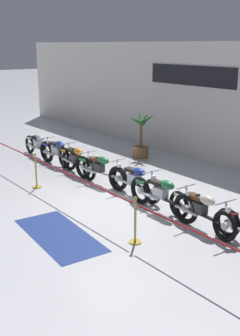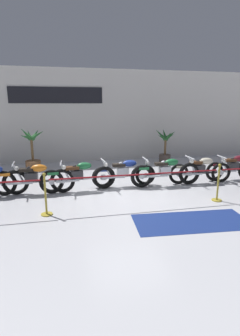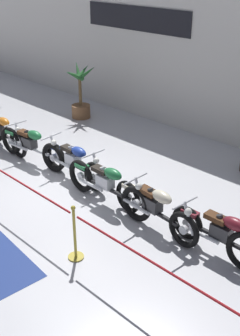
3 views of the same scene
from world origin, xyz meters
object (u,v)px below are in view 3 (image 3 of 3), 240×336
(motorcycle_orange_2, at_px, (2,131))
(potted_palm_right_of_row, at_px, (81,96))
(motorcycle_green_3, at_px, (31,145))
(motorcycle_cream_6, at_px, (155,207))
(stanchion_mid_right, at_px, (75,241))
(motorcycle_blue_4, at_px, (75,162))
(motorcycle_maroon_7, at_px, (224,235))
(motorcycle_green_5, at_px, (107,185))

(motorcycle_orange_2, distance_m, potted_palm_right_of_row, 3.09)
(motorcycle_green_3, distance_m, motorcycle_cream_6, 4.08)
(motorcycle_green_3, xyz_separation_m, potted_palm_right_of_row, (-1.65, 3.05, 0.26))
(motorcycle_cream_6, distance_m, stanchion_mid_right, 1.68)
(motorcycle_blue_4, bearing_deg, motorcycle_green_3, -173.36)
(motorcycle_maroon_7, height_order, potted_palm_right_of_row, potted_palm_right_of_row)
(motorcycle_green_3, bearing_deg, motorcycle_orange_2, -179.31)
(motorcycle_maroon_7, bearing_deg, motorcycle_green_5, -175.45)
(motorcycle_orange_2, bearing_deg, potted_palm_right_of_row, 96.06)
(motorcycle_green_5, relative_size, motorcycle_maroon_7, 1.09)
(motorcycle_cream_6, bearing_deg, motorcycle_blue_4, 175.41)
(motorcycle_blue_4, bearing_deg, motorcycle_maroon_7, -0.56)
(motorcycle_orange_2, xyz_separation_m, motorcycle_blue_4, (2.80, 0.19, -0.02))
(motorcycle_green_3, distance_m, motorcycle_green_5, 2.83)
(potted_palm_right_of_row, bearing_deg, stanchion_mid_right, -41.41)
(motorcycle_maroon_7, distance_m, potted_palm_right_of_row, 7.71)
(motorcycle_cream_6, xyz_separation_m, motorcycle_maroon_7, (1.41, 0.17, -0.01))
(motorcycle_blue_4, xyz_separation_m, stanchion_mid_right, (2.22, -1.84, -0.10))
(motorcycle_green_3, xyz_separation_m, motorcycle_cream_6, (4.08, -0.04, -0.00))
(motorcycle_blue_4, distance_m, motorcycle_maroon_7, 4.00)
(motorcycle_green_5, xyz_separation_m, motorcycle_maroon_7, (2.66, 0.21, -0.01))
(motorcycle_blue_4, height_order, potted_palm_right_of_row, potted_palm_right_of_row)
(motorcycle_orange_2, distance_m, motorcycle_maroon_7, 6.81)
(potted_palm_right_of_row, bearing_deg, motorcycle_blue_4, -42.56)
(motorcycle_green_3, distance_m, potted_palm_right_of_row, 3.47)
(motorcycle_green_3, bearing_deg, stanchion_mid_right, -24.30)
(motorcycle_green_5, height_order, potted_palm_right_of_row, potted_palm_right_of_row)
(motorcycle_green_3, distance_m, motorcycle_maroon_7, 5.49)
(potted_palm_right_of_row, relative_size, stanchion_mid_right, 1.69)
(potted_palm_right_of_row, bearing_deg, motorcycle_green_3, -61.56)
(motorcycle_green_3, xyz_separation_m, motorcycle_green_5, (2.83, -0.08, 0.00))
(motorcycle_orange_2, bearing_deg, motorcycle_cream_6, -0.21)
(motorcycle_green_3, bearing_deg, motorcycle_blue_4, 6.64)
(motorcycle_maroon_7, bearing_deg, stanchion_mid_right, -134.80)
(motorcycle_green_5, bearing_deg, motorcycle_green_3, 178.41)
(motorcycle_orange_2, distance_m, motorcycle_green_5, 4.15)
(motorcycle_green_3, height_order, potted_palm_right_of_row, potted_palm_right_of_row)
(stanchion_mid_right, bearing_deg, motorcycle_blue_4, 140.28)
(motorcycle_green_5, distance_m, stanchion_mid_right, 1.82)
(motorcycle_blue_4, height_order, stanchion_mid_right, stanchion_mid_right)
(motorcycle_green_5, bearing_deg, potted_palm_right_of_row, 145.08)
(motorcycle_green_5, xyz_separation_m, potted_palm_right_of_row, (-4.48, 3.12, 0.25))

